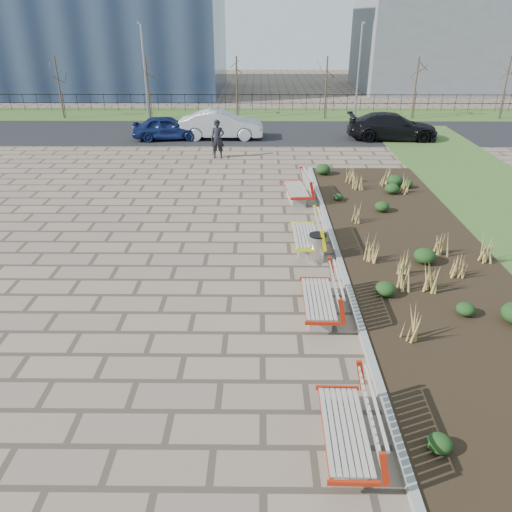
{
  "coord_description": "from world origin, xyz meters",
  "views": [
    {
      "loc": [
        1.6,
        -8.61,
        6.56
      ],
      "look_at": [
        1.5,
        3.0,
        0.9
      ],
      "focal_mm": 35.0,
      "sensor_mm": 36.0,
      "label": 1
    }
  ],
  "objects_px": {
    "bench_c": "(306,234)",
    "lamp_east": "(358,73)",
    "bench_d": "(296,188)",
    "car_silver": "(221,125)",
    "lamp_west": "(145,73)",
    "bench_a": "(345,427)",
    "bench_b": "(318,296)",
    "litter_bin": "(317,248)",
    "pedestrian": "(218,139)",
    "car_black": "(392,126)",
    "car_blue": "(167,128)"
  },
  "relations": [
    {
      "from": "bench_b",
      "to": "litter_bin",
      "type": "relative_size",
      "value": 2.59
    },
    {
      "from": "bench_b",
      "to": "pedestrian",
      "type": "relative_size",
      "value": 1.11
    },
    {
      "from": "car_black",
      "to": "lamp_west",
      "type": "xyz_separation_m",
      "value": [
        -15.14,
        5.75,
        2.28
      ]
    },
    {
      "from": "bench_c",
      "to": "bench_d",
      "type": "bearing_deg",
      "value": 89.68
    },
    {
      "from": "car_black",
      "to": "lamp_west",
      "type": "relative_size",
      "value": 0.85
    },
    {
      "from": "bench_b",
      "to": "bench_c",
      "type": "xyz_separation_m",
      "value": [
        0.0,
        3.76,
        0.0
      ]
    },
    {
      "from": "car_black",
      "to": "pedestrian",
      "type": "bearing_deg",
      "value": 115.61
    },
    {
      "from": "bench_d",
      "to": "lamp_west",
      "type": "distance_m",
      "value": 18.66
    },
    {
      "from": "litter_bin",
      "to": "car_blue",
      "type": "relative_size",
      "value": 0.21
    },
    {
      "from": "car_blue",
      "to": "car_silver",
      "type": "bearing_deg",
      "value": -92.51
    },
    {
      "from": "pedestrian",
      "to": "bench_b",
      "type": "bearing_deg",
      "value": -72.85
    },
    {
      "from": "lamp_east",
      "to": "litter_bin",
      "type": "bearing_deg",
      "value": -102.44
    },
    {
      "from": "car_blue",
      "to": "lamp_west",
      "type": "xyz_separation_m",
      "value": [
        -2.28,
        5.87,
        2.36
      ]
    },
    {
      "from": "litter_bin",
      "to": "car_blue",
      "type": "distance_m",
      "value": 17.06
    },
    {
      "from": "bench_b",
      "to": "bench_d",
      "type": "relative_size",
      "value": 1.0
    },
    {
      "from": "bench_b",
      "to": "car_blue",
      "type": "xyz_separation_m",
      "value": [
        -6.72,
        18.49,
        0.18
      ]
    },
    {
      "from": "bench_b",
      "to": "litter_bin",
      "type": "bearing_deg",
      "value": 85.43
    },
    {
      "from": "bench_c",
      "to": "car_blue",
      "type": "xyz_separation_m",
      "value": [
        -6.72,
        14.74,
        0.18
      ]
    },
    {
      "from": "bench_c",
      "to": "car_black",
      "type": "xyz_separation_m",
      "value": [
        6.14,
        14.86,
        0.26
      ]
    },
    {
      "from": "bench_a",
      "to": "car_silver",
      "type": "relative_size",
      "value": 0.44
    },
    {
      "from": "bench_c",
      "to": "lamp_east",
      "type": "relative_size",
      "value": 0.35
    },
    {
      "from": "car_black",
      "to": "lamp_west",
      "type": "bearing_deg",
      "value": 71.77
    },
    {
      "from": "bench_b",
      "to": "litter_bin",
      "type": "xyz_separation_m",
      "value": [
        0.27,
        2.94,
        -0.09
      ]
    },
    {
      "from": "litter_bin",
      "to": "car_blue",
      "type": "bearing_deg",
      "value": 114.21
    },
    {
      "from": "bench_a",
      "to": "car_black",
      "type": "height_order",
      "value": "car_black"
    },
    {
      "from": "bench_a",
      "to": "litter_bin",
      "type": "xyz_separation_m",
      "value": [
        0.27,
        7.09,
        -0.09
      ]
    },
    {
      "from": "lamp_east",
      "to": "lamp_west",
      "type": "bearing_deg",
      "value": 180.0
    },
    {
      "from": "bench_b",
      "to": "car_black",
      "type": "distance_m",
      "value": 19.6
    },
    {
      "from": "car_blue",
      "to": "lamp_east",
      "type": "relative_size",
      "value": 0.65
    },
    {
      "from": "bench_d",
      "to": "litter_bin",
      "type": "distance_m",
      "value": 5.28
    },
    {
      "from": "bench_a",
      "to": "bench_c",
      "type": "height_order",
      "value": "same"
    },
    {
      "from": "lamp_west",
      "to": "car_silver",
      "type": "bearing_deg",
      "value": -46.24
    },
    {
      "from": "bench_d",
      "to": "car_silver",
      "type": "xyz_separation_m",
      "value": [
        -3.64,
        10.55,
        0.3
      ]
    },
    {
      "from": "bench_a",
      "to": "lamp_east",
      "type": "height_order",
      "value": "lamp_east"
    },
    {
      "from": "litter_bin",
      "to": "bench_b",
      "type": "bearing_deg",
      "value": -95.31
    },
    {
      "from": "bench_b",
      "to": "lamp_west",
      "type": "relative_size",
      "value": 0.35
    },
    {
      "from": "bench_d",
      "to": "lamp_east",
      "type": "relative_size",
      "value": 0.35
    },
    {
      "from": "litter_bin",
      "to": "pedestrian",
      "type": "xyz_separation_m",
      "value": [
        -3.79,
        11.57,
        0.54
      ]
    },
    {
      "from": "pedestrian",
      "to": "bench_c",
      "type": "bearing_deg",
      "value": -68.36
    },
    {
      "from": "bench_b",
      "to": "lamp_west",
      "type": "xyz_separation_m",
      "value": [
        -9.0,
        24.36,
        2.54
      ]
    },
    {
      "from": "bench_d",
      "to": "lamp_east",
      "type": "height_order",
      "value": "lamp_east"
    },
    {
      "from": "lamp_west",
      "to": "litter_bin",
      "type": "bearing_deg",
      "value": -66.6
    },
    {
      "from": "bench_c",
      "to": "lamp_east",
      "type": "distance_m",
      "value": 21.36
    },
    {
      "from": "bench_c",
      "to": "car_black",
      "type": "distance_m",
      "value": 16.08
    },
    {
      "from": "car_silver",
      "to": "lamp_east",
      "type": "height_order",
      "value": "lamp_east"
    },
    {
      "from": "bench_a",
      "to": "car_black",
      "type": "relative_size",
      "value": 0.41
    },
    {
      "from": "litter_bin",
      "to": "car_black",
      "type": "relative_size",
      "value": 0.16
    },
    {
      "from": "bench_d",
      "to": "pedestrian",
      "type": "xyz_separation_m",
      "value": [
        -3.52,
        6.3,
        0.44
      ]
    },
    {
      "from": "litter_bin",
      "to": "pedestrian",
      "type": "height_order",
      "value": "pedestrian"
    },
    {
      "from": "bench_c",
      "to": "lamp_west",
      "type": "xyz_separation_m",
      "value": [
        -9.0,
        20.61,
        2.54
      ]
    }
  ]
}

